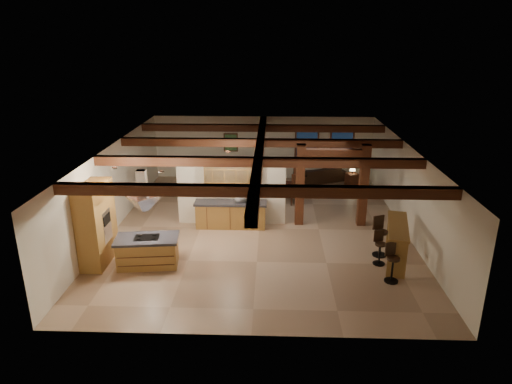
% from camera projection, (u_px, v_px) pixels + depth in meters
% --- Properties ---
extents(ground, '(12.00, 12.00, 0.00)m').
position_uv_depth(ground, '(259.00, 228.00, 15.92)').
color(ground, tan).
rests_on(ground, ground).
extents(room_walls, '(12.00, 12.00, 12.00)m').
position_uv_depth(room_walls, '(259.00, 180.00, 15.34)').
color(room_walls, silver).
rests_on(room_walls, ground).
extents(ceiling_beams, '(10.00, 12.00, 0.28)m').
position_uv_depth(ceiling_beams, '(260.00, 152.00, 15.02)').
color(ceiling_beams, '#3B130E').
rests_on(ceiling_beams, room_walls).
extents(timber_posts, '(2.50, 0.30, 2.90)m').
position_uv_depth(timber_posts, '(332.00, 177.00, 15.73)').
color(timber_posts, '#3B130E').
rests_on(timber_posts, ground).
extents(partition_wall, '(3.80, 0.18, 2.20)m').
position_uv_depth(partition_wall, '(231.00, 194.00, 16.07)').
color(partition_wall, silver).
rests_on(partition_wall, ground).
extents(pantry_cabinet, '(0.67, 1.60, 2.40)m').
position_uv_depth(pantry_cabinet, '(96.00, 224.00, 13.23)').
color(pantry_cabinet, brown).
rests_on(pantry_cabinet, ground).
extents(back_counter, '(2.50, 0.66, 0.94)m').
position_uv_depth(back_counter, '(231.00, 214.00, 15.90)').
color(back_counter, brown).
rests_on(back_counter, ground).
extents(upper_display_cabinet, '(1.80, 0.36, 0.95)m').
position_uv_depth(upper_display_cabinet, '(231.00, 175.00, 15.64)').
color(upper_display_cabinet, brown).
rests_on(upper_display_cabinet, partition_wall).
extents(range_hood, '(1.10, 1.10, 1.40)m').
position_uv_depth(range_hood, '(144.00, 208.00, 12.81)').
color(range_hood, silver).
rests_on(range_hood, room_walls).
extents(back_windows, '(2.70, 0.07, 1.70)m').
position_uv_depth(back_windows, '(324.00, 147.00, 20.94)').
color(back_windows, '#3B130E').
rests_on(back_windows, room_walls).
extents(framed_art, '(0.65, 0.05, 0.85)m').
position_uv_depth(framed_art, '(231.00, 142.00, 21.02)').
color(framed_art, '#3B130E').
rests_on(framed_art, room_walls).
extents(recessed_cans, '(3.16, 2.46, 0.03)m').
position_uv_depth(recessed_cans, '(171.00, 163.00, 13.24)').
color(recessed_cans, silver).
rests_on(recessed_cans, room_walls).
extents(kitchen_island, '(1.90, 1.16, 0.90)m').
position_uv_depth(kitchen_island, '(148.00, 251.00, 13.25)').
color(kitchen_island, brown).
rests_on(kitchen_island, ground).
extents(dining_table, '(1.92, 1.44, 0.60)m').
position_uv_depth(dining_table, '(280.00, 191.00, 18.84)').
color(dining_table, '#3A170E').
rests_on(dining_table, ground).
extents(sofa, '(2.47, 1.79, 0.67)m').
position_uv_depth(sofa, '(320.00, 174.00, 20.91)').
color(sofa, black).
rests_on(sofa, ground).
extents(microwave, '(0.42, 0.32, 0.22)m').
position_uv_depth(microwave, '(240.00, 199.00, 15.70)').
color(microwave, silver).
rests_on(microwave, back_counter).
extents(bar_counter, '(1.04, 2.31, 1.18)m').
position_uv_depth(bar_counter, '(397.00, 237.00, 13.38)').
color(bar_counter, brown).
rests_on(bar_counter, ground).
extents(side_table, '(0.61, 0.61, 0.57)m').
position_uv_depth(side_table, '(352.00, 180.00, 20.32)').
color(side_table, '#3B130E').
rests_on(side_table, ground).
extents(table_lamp, '(0.25, 0.25, 0.30)m').
position_uv_depth(table_lamp, '(353.00, 169.00, 20.15)').
color(table_lamp, black).
rests_on(table_lamp, side_table).
extents(bar_stool_a, '(0.41, 0.42, 1.11)m').
position_uv_depth(bar_stool_a, '(392.00, 262.00, 12.35)').
color(bar_stool_a, black).
rests_on(bar_stool_a, ground).
extents(bar_stool_b, '(0.37, 0.38, 1.02)m').
position_uv_depth(bar_stool_b, '(380.00, 247.00, 13.32)').
color(bar_stool_b, black).
rests_on(bar_stool_b, ground).
extents(bar_stool_c, '(0.46, 0.48, 1.24)m').
position_uv_depth(bar_stool_c, '(380.00, 236.00, 13.81)').
color(bar_stool_c, black).
rests_on(bar_stool_c, ground).
extents(dining_chairs, '(2.00, 2.00, 1.18)m').
position_uv_depth(dining_chairs, '(280.00, 184.00, 18.74)').
color(dining_chairs, '#3B130E').
rests_on(dining_chairs, ground).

